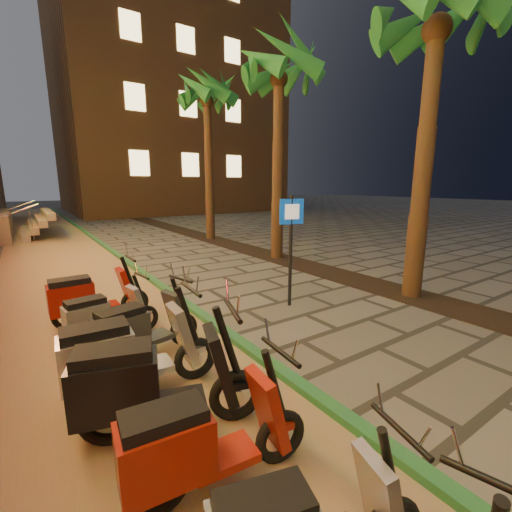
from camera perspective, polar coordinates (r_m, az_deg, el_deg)
ground at (r=4.80m, az=21.91°, el=-20.28°), size 120.00×120.00×0.00m
parking_strip at (r=12.43m, az=-29.38°, el=-1.20°), size 3.40×60.00×0.01m
green_curb at (r=12.66m, az=-21.76°, el=-0.09°), size 0.18×60.00×0.10m
planting_strip at (r=10.37m, az=10.23°, el=-2.14°), size 1.20×40.00×0.02m
apartment_block at (r=37.72m, az=-15.33°, el=26.88°), size 18.00×16.06×25.00m
palm_b at (r=8.76m, az=27.98°, el=30.79°), size 2.97×3.02×6.66m
palm_c at (r=12.02m, az=3.84°, el=27.48°), size 2.97×3.02×6.91m
palm_d at (r=16.20m, az=-8.16°, el=24.08°), size 2.97×3.02×7.16m
pedestrian_sign at (r=6.92m, az=5.85°, el=3.39°), size 0.48×0.19×2.28m
scooter_5 at (r=3.08m, az=-9.69°, el=-28.50°), size 1.63×0.60×1.15m
scooter_6 at (r=3.71m, az=-17.65°, el=-19.88°), size 1.84×0.98×1.31m
scooter_7 at (r=4.37m, az=-21.19°, el=-15.25°), size 1.81×0.63×1.28m
scooter_8 at (r=5.17m, az=-18.99°, el=-11.55°), size 1.60×0.76×1.13m
scooter_9 at (r=5.94m, az=-24.24°, el=-9.25°), size 1.48×0.60×1.04m
scooter_10 at (r=6.78m, az=-26.24°, el=-6.28°), size 1.68×0.59×1.19m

